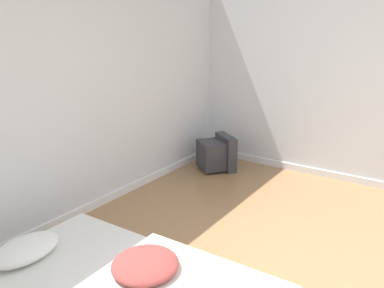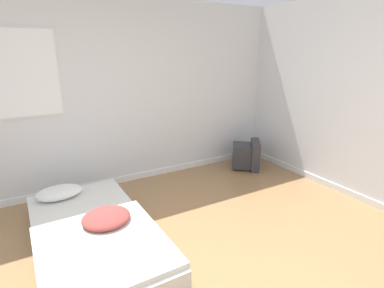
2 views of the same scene
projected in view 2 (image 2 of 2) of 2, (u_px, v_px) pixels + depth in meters
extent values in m
cube|color=silver|center=(99.00, 97.00, 4.07)|extent=(7.98, 0.06, 2.60)
cube|color=white|center=(108.00, 182.00, 4.41)|extent=(7.98, 0.02, 0.09)
cube|color=silver|center=(11.00, 74.00, 3.47)|extent=(1.08, 0.01, 1.09)
cube|color=white|center=(11.00, 74.00, 3.47)|extent=(1.01, 0.01, 1.02)
cube|color=silver|center=(93.00, 237.00, 3.00)|extent=(1.10, 2.11, 0.23)
ellipsoid|color=white|center=(59.00, 192.00, 3.54)|extent=(0.53, 0.35, 0.14)
cube|color=silver|center=(103.00, 246.00, 2.64)|extent=(1.10, 1.23, 0.05)
ellipsoid|color=#993D38|center=(106.00, 218.00, 2.96)|extent=(0.59, 0.59, 0.11)
cube|color=#333338|center=(242.00, 155.00, 5.03)|extent=(0.48, 0.49, 0.38)
cube|color=#333338|center=(255.00, 155.00, 5.00)|extent=(0.39, 0.46, 0.47)
cube|color=black|center=(259.00, 154.00, 4.99)|extent=(0.24, 0.31, 0.34)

